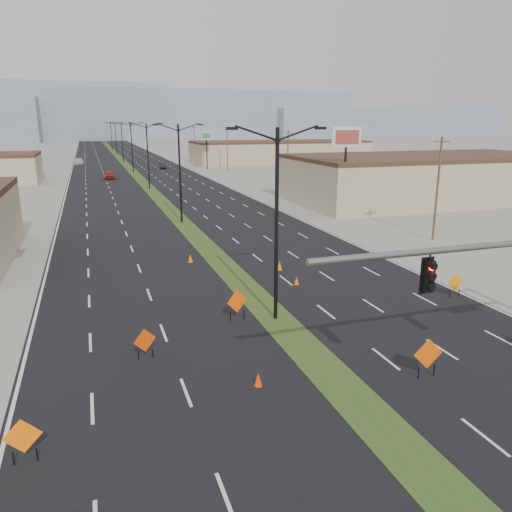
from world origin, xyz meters
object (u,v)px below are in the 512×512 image
object	(u,v)px
streetlight_2	(148,154)
construction_sign_2	(237,302)
streetlight_4	(122,141)
construction_sign_3	(428,355)
pole_sign_east_far	(207,139)
streetlight_3	(132,146)
construction_sign_5	(456,283)
cone_3	(190,258)
streetlight_0	(277,220)
construction_sign_1	(145,341)
construction_sign_0	(23,438)
streetlight_5	(116,138)
pole_sign_east_near	(346,144)
car_far	(78,162)
streetlight_1	(180,170)
streetlight_6	(111,135)
car_mid	(163,166)
cone_2	(279,266)
car_left	(109,175)
cone_0	(258,380)
cone_1	(297,281)

from	to	relation	value
streetlight_2	construction_sign_2	bearing A→B (deg)	-92.06
streetlight_4	construction_sign_3	xyz separation A→B (m)	(3.68, -119.95, -4.40)
pole_sign_east_far	streetlight_3	bearing A→B (deg)	170.28
construction_sign_5	cone_3	xyz separation A→B (m)	(-13.67, 12.61, -0.58)
streetlight_0	construction_sign_1	size ratio (longest dim) A/B	6.91
streetlight_2	cone_3	world-z (taller)	streetlight_2
construction_sign_0	streetlight_5	bearing A→B (deg)	82.61
streetlight_5	construction_sign_5	size ratio (longest dim) A/B	6.61
pole_sign_east_far	streetlight_5	bearing A→B (deg)	89.81
construction_sign_1	pole_sign_east_near	distance (m)	38.40
streetlight_2	streetlight_3	bearing A→B (deg)	90.00
streetlight_0	car_far	size ratio (longest dim) A/B	1.86
streetlight_1	cone_3	size ratio (longest dim) A/B	16.10
streetlight_2	car_far	xyz separation A→B (m)	(-10.99, 50.41, -4.64)
pole_sign_east_far	construction_sign_5	bearing A→B (deg)	-110.01
streetlight_0	construction_sign_0	world-z (taller)	streetlight_0
streetlight_1	construction_sign_2	xyz separation A→B (m)	(-2.00, -27.51, -4.41)
construction_sign_1	streetlight_6	bearing A→B (deg)	64.49
car_mid	construction_sign_0	size ratio (longest dim) A/B	2.54
car_far	cone_2	size ratio (longest dim) A/B	8.00
car_far	pole_sign_east_near	bearing A→B (deg)	-67.37
streetlight_5	construction_sign_2	xyz separation A→B (m)	(-2.00, -139.51, -4.41)
streetlight_0	car_far	xyz separation A→B (m)	(-10.99, 106.41, -4.64)
streetlight_6	car_left	size ratio (longest dim) A/B	2.29
construction_sign_3	construction_sign_0	bearing A→B (deg)	-173.62
construction_sign_2	car_mid	bearing A→B (deg)	62.69
streetlight_3	car_far	world-z (taller)	streetlight_3
car_far	cone_2	distance (m)	99.03
construction_sign_1	cone_2	distance (m)	15.30
streetlight_1	streetlight_4	xyz separation A→B (m)	(0.00, 84.00, 0.00)
streetlight_1	streetlight_4	bearing A→B (deg)	90.00
streetlight_2	cone_0	world-z (taller)	streetlight_2
streetlight_6	cone_0	world-z (taller)	streetlight_6
cone_1	pole_sign_east_far	size ratio (longest dim) A/B	0.07
streetlight_2	streetlight_6	distance (m)	112.00
streetlight_0	car_left	bearing A→B (deg)	94.14
construction_sign_5	cone_2	world-z (taller)	construction_sign_5
streetlight_4	pole_sign_east_far	xyz separation A→B (m)	(16.19, -25.96, 1.15)
car_far	cone_2	bearing A→B (deg)	-78.60
streetlight_3	construction_sign_1	xyz separation A→B (m)	(-7.16, -86.56, -4.57)
car_mid	construction_sign_3	xyz separation A→B (m)	(-3.37, -98.55, 0.38)
construction_sign_3	streetlight_5	bearing A→B (deg)	95.60
cone_0	cone_1	bearing A→B (deg)	60.34
construction_sign_1	cone_0	world-z (taller)	construction_sign_1
construction_sign_1	cone_1	xyz separation A→B (m)	(10.49, 7.54, -0.57)
pole_sign_east_far	construction_sign_1	bearing A→B (deg)	-121.66
cone_0	pole_sign_east_far	size ratio (longest dim) A/B	0.07
streetlight_4	streetlight_0	bearing A→B (deg)	-90.00
streetlight_0	cone_2	distance (m)	10.45
cone_2	car_mid	bearing A→B (deg)	87.51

